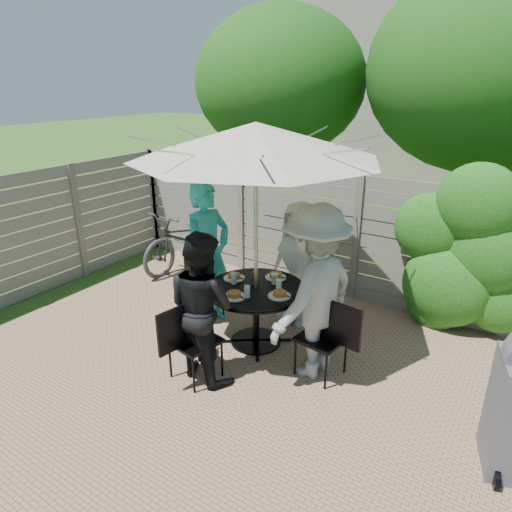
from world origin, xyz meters
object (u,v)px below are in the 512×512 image
Objects in this scene: chair_front at (195,356)px; glass_right at (279,285)px; chair_right at (322,353)px; umbrella at (256,141)px; person_left at (208,255)px; glass_left at (234,278)px; chair_left at (203,300)px; plate_back at (276,276)px; plate_front at (234,295)px; person_back at (299,263)px; glass_front at (247,291)px; plate_left at (234,277)px; plate_right at (279,294)px; person_right at (314,293)px; person_front at (202,307)px; patio_table at (256,305)px; chair_back at (304,296)px; coffee_cup at (275,279)px; syrup_jug at (255,278)px; bicycle at (188,238)px.

chair_front reaches higher than glass_right.
umbrella is at bearing -1.50° from chair_right.
person_left is at bearing 176.56° from glass_right.
chair_left is at bearing 162.47° from glass_left.
chair_right is (1.91, -0.30, 0.02)m from chair_left.
person_left is 2.01× the size of chair_front.
plate_back is 1.00× the size of plate_front.
person_back reaches higher than glass_front.
glass_right is at bearing 0.66° from plate_left.
chair_front is at bearing -119.39° from plate_right.
chair_front is 1.00× the size of chair_right.
person_front is at bearing -45.00° from person_right.
person_left reaches higher than plate_left.
person_back reaches higher than plate_left.
chair_right reaches higher than glass_left.
person_left is at bearing -135.00° from person_back.
chair_left is 3.42× the size of plate_right.
person_right is (-0.13, 0.02, 0.67)m from chair_right.
person_left is 0.92m from plate_front.
chair_right is at bearing -8.92° from plate_left.
patio_table is 0.81× the size of person_back.
glass_left is at bearing -166.94° from patio_table.
person_front is at bearing -90.00° from person_back.
chair_back is at bearing 51.30° from chair_left.
person_right is (1.77, -0.28, 0.69)m from chair_left.
plate_front is 0.59m from coffee_cup.
person_left reaches higher than chair_left.
chair_front reaches higher than coffee_cup.
patio_table is 1.35× the size of chair_back.
syrup_jug reaches higher than chair_left.
glass_left reaches higher than patio_table.
syrup_jug is at bearing 3.96° from chair_back.
glass_right is (0.27, 0.06, 0.30)m from patio_table.
person_back is at bearing 81.06° from plate_back.
plate_back is at bearing 36.06° from plate_left.
umbrella is 3.15× the size of chair_back.
chair_right is at bearing 90.18° from person_right.
chair_left reaches higher than coffee_cup.
plate_front is 0.15m from glass_front.
chair_left is 0.45× the size of bicycle.
person_front reaches higher than chair_front.
umbrella is at bearing 180.00° from patio_table.
chair_right is at bearing -22.96° from bicycle.
glass_front is 0.40m from glass_right.
plate_right is 1.63× the size of syrup_jug.
patio_table is 11.05× the size of coffee_cup.
coffee_cup is at bearing -15.76° from chair_right.
person_back is at bearing 90.37° from coffee_cup.
umbrella reaches higher than syrup_jug.
chair_back is 0.51× the size of person_right.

